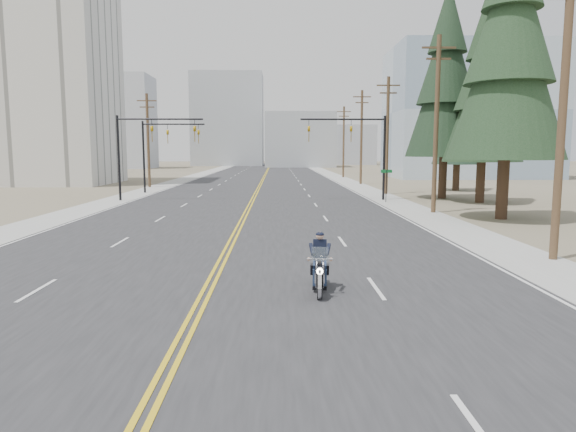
# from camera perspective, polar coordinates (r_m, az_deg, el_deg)

# --- Properties ---
(ground_plane) EXTENTS (400.00, 400.00, 0.00)m
(ground_plane) POSITION_cam_1_polar(r_m,az_deg,el_deg) (11.75, -11.55, -13.26)
(ground_plane) COLOR #776D56
(ground_plane) RESTS_ON ground
(road) EXTENTS (20.00, 200.00, 0.01)m
(road) POSITION_cam_1_polar(r_m,az_deg,el_deg) (80.95, -2.69, 4.31)
(road) COLOR #303033
(road) RESTS_ON ground
(sidewalk_left) EXTENTS (3.00, 200.00, 0.01)m
(sidewalk_left) POSITION_cam_1_polar(r_m,az_deg,el_deg) (82.05, -10.77, 4.23)
(sidewalk_left) COLOR #A5A5A0
(sidewalk_left) RESTS_ON ground
(sidewalk_right) EXTENTS (3.00, 200.00, 0.01)m
(sidewalk_right) POSITION_cam_1_polar(r_m,az_deg,el_deg) (81.48, 5.44, 4.30)
(sidewalk_right) COLOR #A5A5A0
(sidewalk_right) RESTS_ON ground
(traffic_mast_left) EXTENTS (7.10, 0.26, 7.00)m
(traffic_mast_left) POSITION_cam_1_polar(r_m,az_deg,el_deg) (44.23, -15.83, 8.04)
(traffic_mast_left) COLOR black
(traffic_mast_left) RESTS_ON ground
(traffic_mast_right) EXTENTS (7.10, 0.26, 7.00)m
(traffic_mast_right) POSITION_cam_1_polar(r_m,az_deg,el_deg) (43.39, 8.03, 8.27)
(traffic_mast_right) COLOR black
(traffic_mast_right) RESTS_ON ground
(traffic_mast_far) EXTENTS (6.10, 0.26, 7.00)m
(traffic_mast_far) POSITION_cam_1_polar(r_m,az_deg,el_deg) (52.09, -13.97, 7.86)
(traffic_mast_far) COLOR black
(traffic_mast_far) RESTS_ON ground
(street_sign) EXTENTS (0.90, 0.06, 2.62)m
(street_sign) POSITION_cam_1_polar(r_m,az_deg,el_deg) (41.81, 10.87, 3.95)
(street_sign) COLOR black
(street_sign) RESTS_ON ground
(utility_pole_a) EXTENTS (2.20, 0.30, 11.00)m
(utility_pole_a) POSITION_cam_1_polar(r_m,az_deg,el_deg) (21.59, 28.24, 10.75)
(utility_pole_a) COLOR brown
(utility_pole_a) RESTS_ON ground
(utility_pole_b) EXTENTS (2.20, 0.30, 11.50)m
(utility_pole_b) POSITION_cam_1_polar(r_m,az_deg,el_deg) (35.45, 16.16, 10.00)
(utility_pole_b) COLOR brown
(utility_pole_b) RESTS_ON ground
(utility_pole_c) EXTENTS (2.20, 0.30, 11.00)m
(utility_pole_c) POSITION_cam_1_polar(r_m,az_deg,el_deg) (49.96, 10.97, 8.97)
(utility_pole_c) COLOR brown
(utility_pole_c) RESTS_ON ground
(utility_pole_d) EXTENTS (2.20, 0.30, 11.50)m
(utility_pole_d) POSITION_cam_1_polar(r_m,az_deg,el_deg) (64.70, 8.16, 8.82)
(utility_pole_d) COLOR brown
(utility_pole_d) RESTS_ON ground
(utility_pole_e) EXTENTS (2.20, 0.30, 11.00)m
(utility_pole_e) POSITION_cam_1_polar(r_m,az_deg,el_deg) (81.51, 6.20, 8.32)
(utility_pole_e) COLOR brown
(utility_pole_e) RESTS_ON ground
(utility_pole_left) EXTENTS (2.20, 0.30, 10.50)m
(utility_pole_left) POSITION_cam_1_polar(r_m,az_deg,el_deg) (60.61, -15.29, 8.27)
(utility_pole_left) COLOR brown
(utility_pole_left) RESTS_ON ground
(apartment_block) EXTENTS (18.00, 14.00, 30.00)m
(apartment_block) POSITION_cam_1_polar(r_m,az_deg,el_deg) (73.18, -26.43, 15.05)
(apartment_block) COLOR silver
(apartment_block) RESTS_ON ground
(glass_building) EXTENTS (24.00, 16.00, 20.00)m
(glass_building) POSITION_cam_1_polar(r_m,az_deg,el_deg) (86.39, 19.41, 10.73)
(glass_building) COLOR #9EB5CC
(glass_building) RESTS_ON ground
(haze_bldg_a) EXTENTS (14.00, 12.00, 22.00)m
(haze_bldg_a) POSITION_cam_1_polar(r_m,az_deg,el_deg) (131.35, -17.89, 9.88)
(haze_bldg_a) COLOR #B7BCC6
(haze_bldg_a) RESTS_ON ground
(haze_bldg_b) EXTENTS (18.00, 14.00, 14.00)m
(haze_bldg_b) POSITION_cam_1_polar(r_m,az_deg,el_deg) (135.98, 1.29, 8.43)
(haze_bldg_b) COLOR #ADB2B7
(haze_bldg_b) RESTS_ON ground
(haze_bldg_c) EXTENTS (16.00, 12.00, 18.00)m
(haze_bldg_c) POSITION_cam_1_polar(r_m,az_deg,el_deg) (126.74, 16.41, 9.14)
(haze_bldg_c) COLOR #B7BCC6
(haze_bldg_c) RESTS_ON ground
(haze_bldg_d) EXTENTS (20.00, 15.00, 26.00)m
(haze_bldg_d) POSITION_cam_1_polar(r_m,az_deg,el_deg) (151.74, -6.65, 10.52)
(haze_bldg_d) COLOR #ADB2B7
(haze_bldg_d) RESTS_ON ground
(haze_bldg_e) EXTENTS (14.00, 14.00, 12.00)m
(haze_bldg_e) POSITION_cam_1_polar(r_m,az_deg,el_deg) (162.46, 6.96, 7.83)
(haze_bldg_e) COLOR #B7BCC6
(haze_bldg_e) RESTS_ON ground
(haze_bldg_f) EXTENTS (12.00, 12.00, 16.00)m
(haze_bldg_f) POSITION_cam_1_polar(r_m,az_deg,el_deg) (150.19, -21.74, 8.19)
(haze_bldg_f) COLOR #ADB2B7
(haze_bldg_f) RESTS_ON ground
(motorcyclist) EXTENTS (1.12, 2.27, 1.72)m
(motorcyclist) POSITION_cam_1_polar(r_m,az_deg,el_deg) (15.01, 3.55, -5.20)
(motorcyclist) COLOR black
(motorcyclist) RESTS_ON ground
(conifer_near) EXTENTS (6.80, 6.80, 18.00)m
(conifer_near) POSITION_cam_1_polar(r_m,az_deg,el_deg) (34.04, 23.45, 17.22)
(conifer_near) COLOR #382619
(conifer_near) RESTS_ON ground
(conifer_mid) EXTENTS (6.12, 6.12, 16.33)m
(conifer_mid) POSITION_cam_1_polar(r_m,az_deg,el_deg) (43.99, 21.05, 13.64)
(conifer_mid) COLOR #382619
(conifer_mid) RESTS_ON ground
(conifer_tall) EXTENTS (6.52, 6.52, 18.12)m
(conifer_tall) POSITION_cam_1_polar(r_m,az_deg,el_deg) (47.00, 17.19, 14.63)
(conifer_tall) COLOR #382619
(conifer_tall) RESTS_ON ground
(conifer_far) EXTENTS (5.14, 5.14, 13.77)m
(conifer_far) POSITION_cam_1_polar(r_m,az_deg,el_deg) (56.66, 18.44, 10.70)
(conifer_far) COLOR #382619
(conifer_far) RESTS_ON ground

